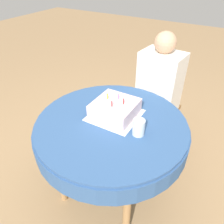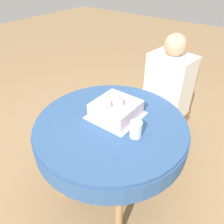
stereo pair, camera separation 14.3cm
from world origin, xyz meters
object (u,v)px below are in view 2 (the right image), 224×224
Objects in this scene: chair at (169,104)px; person at (167,88)px; drinking_glass at (136,129)px; birthday_cake at (116,109)px.

person is (-0.01, -0.08, 0.21)m from chair.
chair is 0.23m from person.
drinking_glass is at bearing -72.77° from person.
birthday_cake is at bearing -90.58° from chair.
birthday_cake is at bearing -90.66° from person.
birthday_cake is 2.59× the size of drinking_glass.
person is 10.74× the size of drinking_glass.
chair reaches higher than drinking_glass.
person reaches higher than drinking_glass.
person is at bearing 82.77° from birthday_cake.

